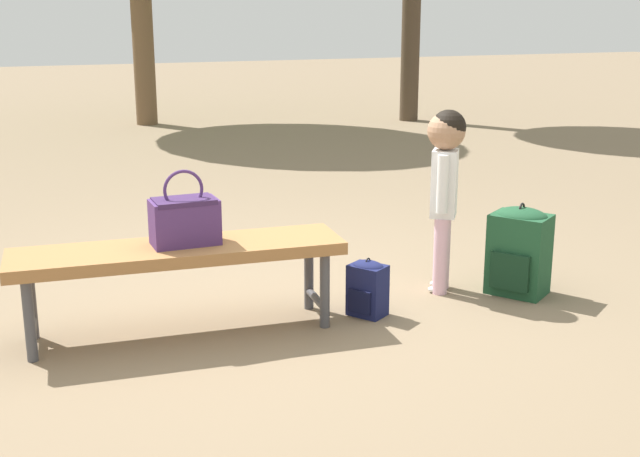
{
  "coord_description": "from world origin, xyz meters",
  "views": [
    {
      "loc": [
        -1.18,
        -3.98,
        1.57
      ],
      "look_at": [
        0.33,
        -0.09,
        0.45
      ],
      "focal_mm": 46.73,
      "sensor_mm": 36.0,
      "label": 1
    }
  ],
  "objects": [
    {
      "name": "ground_plane",
      "position": [
        0.0,
        0.0,
        0.0
      ],
      "size": [
        40.0,
        40.0,
        0.0
      ],
      "primitive_type": "plane",
      "color": "#7F6B51",
      "rests_on": "ground"
    },
    {
      "name": "park_bench",
      "position": [
        -0.43,
        -0.14,
        0.39
      ],
      "size": [
        1.62,
        0.51,
        0.45
      ],
      "color": "#9E6B3D",
      "rests_on": "ground"
    },
    {
      "name": "handbag",
      "position": [
        -0.39,
        -0.13,
        0.58
      ],
      "size": [
        0.32,
        0.19,
        0.37
      ],
      "color": "#4C2D66",
      "rests_on": "park_bench"
    },
    {
      "name": "child_standing",
      "position": [
        1.08,
        -0.04,
        0.69
      ],
      "size": [
        0.21,
        0.24,
        1.03
      ],
      "color": "#E5B2C6",
      "rests_on": "ground"
    },
    {
      "name": "backpack_large",
      "position": [
        1.46,
        -0.24,
        0.26
      ],
      "size": [
        0.37,
        0.39,
        0.52
      ],
      "color": "#1E4C2D",
      "rests_on": "ground"
    },
    {
      "name": "backpack_small",
      "position": [
        0.53,
        -0.25,
        0.16
      ],
      "size": [
        0.22,
        0.23,
        0.31
      ],
      "color": "#191E4C",
      "rests_on": "ground"
    }
  ]
}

